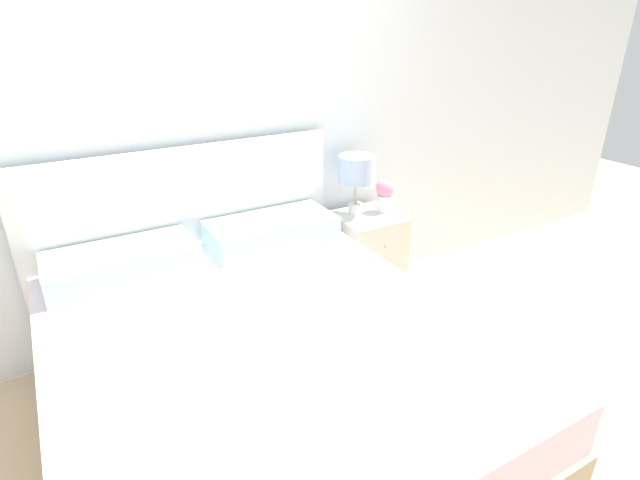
# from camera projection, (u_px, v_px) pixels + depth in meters

# --- Properties ---
(ground_plane) EXTENTS (12.00, 12.00, 0.00)m
(ground_plane) POSITION_uv_depth(u_px,v_px,m) (200.00, 327.00, 3.16)
(ground_plane) COLOR #CCB28E
(wall_back) EXTENTS (8.00, 0.06, 2.60)m
(wall_back) POSITION_uv_depth(u_px,v_px,m) (172.00, 119.00, 2.68)
(wall_back) COLOR white
(wall_back) RESTS_ON ground_plane
(bed) EXTENTS (1.75, 2.04, 1.16)m
(bed) POSITION_uv_depth(u_px,v_px,m) (257.00, 372.00, 2.28)
(bed) COLOR tan
(bed) RESTS_ON ground_plane
(nightstand) EXTENTS (0.40, 0.42, 0.62)m
(nightstand) POSITION_uv_depth(u_px,v_px,m) (366.00, 258.00, 3.36)
(nightstand) COLOR silver
(nightstand) RESTS_ON ground_plane
(table_lamp) EXTENTS (0.23, 0.23, 0.39)m
(table_lamp) POSITION_uv_depth(u_px,v_px,m) (356.00, 172.00, 3.14)
(table_lamp) COLOR white
(table_lamp) RESTS_ON nightstand
(flower_vase) EXTENTS (0.12, 0.12, 0.22)m
(flower_vase) POSITION_uv_depth(u_px,v_px,m) (385.00, 194.00, 3.26)
(flower_vase) COLOR white
(flower_vase) RESTS_ON nightstand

